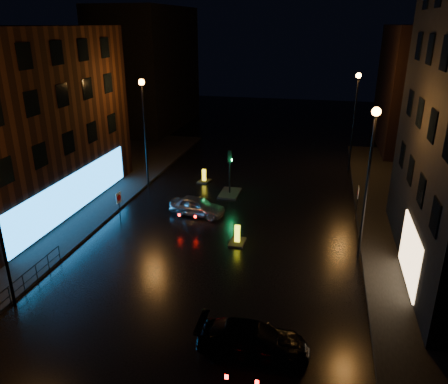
{
  "coord_description": "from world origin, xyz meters",
  "views": [
    {
      "loc": [
        5.39,
        -16.21,
        12.14
      ],
      "look_at": [
        -0.08,
        7.27,
        2.8
      ],
      "focal_mm": 35.0,
      "sensor_mm": 36.0,
      "label": 1
    }
  ],
  "objects_px": {
    "silver_hatchback": "(197,206)",
    "bollard_far": "(204,179)",
    "traffic_signal": "(230,188)",
    "bollard_near": "(237,239)",
    "road_sign_left": "(119,200)",
    "dark_sedan": "(253,340)",
    "road_sign_right": "(358,195)"
  },
  "relations": [
    {
      "from": "bollard_near",
      "to": "road_sign_right",
      "type": "xyz_separation_m",
      "value": [
        6.96,
        5.1,
        1.47
      ]
    },
    {
      "from": "silver_hatchback",
      "to": "bollard_near",
      "type": "bearing_deg",
      "value": -127.27
    },
    {
      "from": "silver_hatchback",
      "to": "road_sign_left",
      "type": "bearing_deg",
      "value": 124.12
    },
    {
      "from": "dark_sedan",
      "to": "silver_hatchback",
      "type": "bearing_deg",
      "value": 24.7
    },
    {
      "from": "traffic_signal",
      "to": "bollard_near",
      "type": "relative_size",
      "value": 2.61
    },
    {
      "from": "silver_hatchback",
      "to": "road_sign_left",
      "type": "distance_m",
      "value": 5.17
    },
    {
      "from": "bollard_near",
      "to": "road_sign_right",
      "type": "bearing_deg",
      "value": 37.46
    },
    {
      "from": "road_sign_right",
      "to": "traffic_signal",
      "type": "bearing_deg",
      "value": -13.49
    },
    {
      "from": "road_sign_right",
      "to": "bollard_near",
      "type": "bearing_deg",
      "value": 38.45
    },
    {
      "from": "silver_hatchback",
      "to": "bollard_far",
      "type": "xyz_separation_m",
      "value": [
        -1.34,
        6.5,
        -0.41
      ]
    },
    {
      "from": "bollard_near",
      "to": "road_sign_left",
      "type": "xyz_separation_m",
      "value": [
        -7.98,
        1.09,
        1.31
      ]
    },
    {
      "from": "bollard_far",
      "to": "road_sign_right",
      "type": "height_order",
      "value": "road_sign_right"
    },
    {
      "from": "silver_hatchback",
      "to": "bollard_near",
      "type": "relative_size",
      "value": 2.84
    },
    {
      "from": "road_sign_right",
      "to": "silver_hatchback",
      "type": "bearing_deg",
      "value": 11.58
    },
    {
      "from": "traffic_signal",
      "to": "dark_sedan",
      "type": "relative_size",
      "value": 0.78
    },
    {
      "from": "dark_sedan",
      "to": "road_sign_right",
      "type": "bearing_deg",
      "value": -18.65
    },
    {
      "from": "silver_hatchback",
      "to": "bollard_far",
      "type": "bearing_deg",
      "value": 18.9
    },
    {
      "from": "dark_sedan",
      "to": "bollard_far",
      "type": "distance_m",
      "value": 20.16
    },
    {
      "from": "road_sign_left",
      "to": "bollard_far",
      "type": "bearing_deg",
      "value": 77.99
    },
    {
      "from": "bollard_far",
      "to": "road_sign_right",
      "type": "xyz_separation_m",
      "value": [
        11.73,
        -4.78,
        1.49
      ]
    },
    {
      "from": "silver_hatchback",
      "to": "bollard_near",
      "type": "xyz_separation_m",
      "value": [
        3.44,
        -3.38,
        -0.39
      ]
    },
    {
      "from": "traffic_signal",
      "to": "silver_hatchback",
      "type": "xyz_separation_m",
      "value": [
        -1.3,
        -4.27,
        0.14
      ]
    },
    {
      "from": "bollard_near",
      "to": "bollard_far",
      "type": "height_order",
      "value": "bollard_near"
    },
    {
      "from": "traffic_signal",
      "to": "road_sign_right",
      "type": "bearing_deg",
      "value": -15.7
    },
    {
      "from": "silver_hatchback",
      "to": "road_sign_right",
      "type": "xyz_separation_m",
      "value": [
        10.39,
        1.71,
        1.08
      ]
    },
    {
      "from": "bollard_far",
      "to": "road_sign_left",
      "type": "relative_size",
      "value": 0.64
    },
    {
      "from": "silver_hatchback",
      "to": "dark_sedan",
      "type": "distance_m",
      "value": 13.65
    },
    {
      "from": "silver_hatchback",
      "to": "bollard_far",
      "type": "relative_size",
      "value": 2.82
    },
    {
      "from": "traffic_signal",
      "to": "dark_sedan",
      "type": "height_order",
      "value": "traffic_signal"
    },
    {
      "from": "bollard_far",
      "to": "road_sign_left",
      "type": "bearing_deg",
      "value": -100.1
    },
    {
      "from": "dark_sedan",
      "to": "bollard_near",
      "type": "relative_size",
      "value": 3.33
    },
    {
      "from": "road_sign_left",
      "to": "road_sign_right",
      "type": "distance_m",
      "value": 15.47
    }
  ]
}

